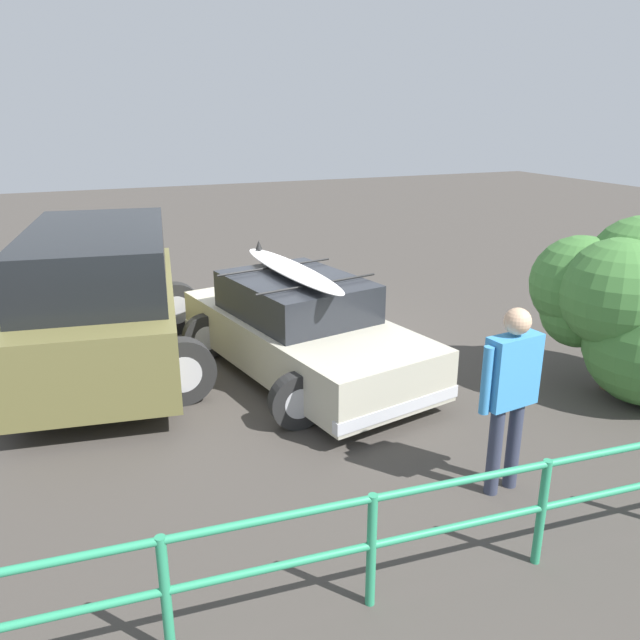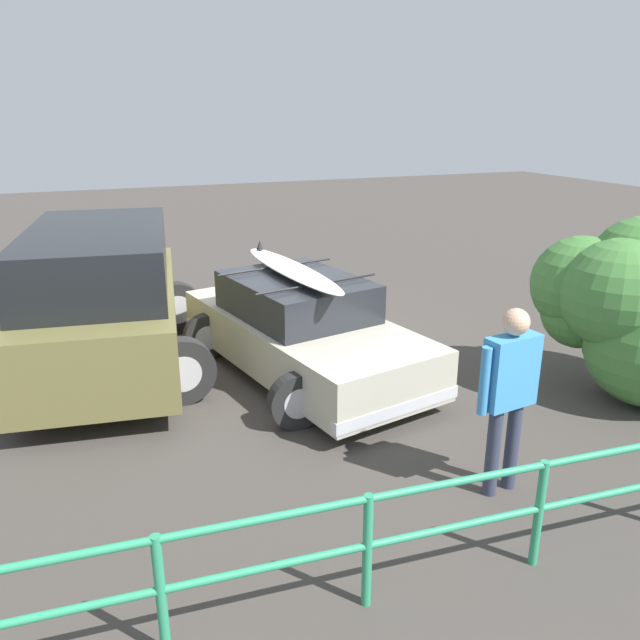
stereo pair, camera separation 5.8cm
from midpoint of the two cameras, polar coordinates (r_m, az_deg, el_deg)
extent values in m
cube|color=#423D38|center=(9.03, -2.48, -3.50)|extent=(44.00, 44.00, 0.02)
cube|color=#B7B29E|center=(8.32, -1.34, -1.77)|extent=(2.43, 4.26, 0.62)
cube|color=#23262B|center=(8.27, -1.96, 2.20)|extent=(1.83, 2.18, 0.50)
cube|color=silver|center=(6.94, 7.39, -8.00)|extent=(1.70, 0.43, 0.14)
cube|color=silver|center=(10.01, -7.31, 0.51)|extent=(1.70, 0.43, 0.14)
cylinder|color=black|center=(7.94, 8.75, -4.31)|extent=(0.65, 0.18, 0.65)
cylinder|color=#B7B7BC|center=(7.94, 8.75, -4.31)|extent=(0.36, 0.19, 0.36)
cylinder|color=black|center=(6.99, -1.89, -7.38)|extent=(0.65, 0.18, 0.65)
cylinder|color=#B7B7BC|center=(6.99, -1.89, -7.38)|extent=(0.36, 0.19, 0.36)
cylinder|color=black|center=(9.79, -0.94, 0.41)|extent=(0.65, 0.18, 0.65)
cylinder|color=#B7B7BC|center=(9.79, -0.94, 0.41)|extent=(0.36, 0.19, 0.36)
cylinder|color=black|center=(9.05, -10.15, -1.46)|extent=(0.65, 0.18, 0.65)
cylinder|color=#B7B7BC|center=(9.05, -10.15, -1.46)|extent=(0.36, 0.19, 0.36)
cylinder|color=black|center=(7.76, 0.06, 3.32)|extent=(1.73, 0.38, 0.03)
cylinder|color=black|center=(8.63, -3.82, 4.87)|extent=(1.73, 0.38, 0.03)
ellipsoid|color=white|center=(8.26, -2.43, 4.69)|extent=(0.68, 2.83, 0.09)
cone|color=black|center=(9.24, -5.35, 6.87)|extent=(0.10, 0.10, 0.14)
cube|color=brown|center=(8.85, -18.86, 0.17)|extent=(2.45, 4.54, 0.94)
cube|color=black|center=(8.63, -19.44, 5.48)|extent=(2.16, 3.58, 0.74)
cylinder|color=black|center=(10.99, -18.03, 4.30)|extent=(0.76, 0.29, 0.74)
cylinder|color=black|center=(7.70, -12.34, -4.59)|extent=(0.82, 0.22, 0.82)
cylinder|color=#B7B7BC|center=(7.70, -12.34, -4.59)|extent=(0.45, 0.23, 0.45)
cylinder|color=black|center=(7.92, -26.13, -5.49)|extent=(0.82, 0.22, 0.82)
cylinder|color=#B7B7BC|center=(7.92, -26.13, -5.49)|extent=(0.45, 0.23, 0.45)
cylinder|color=black|center=(10.13, -12.83, 1.08)|extent=(0.82, 0.22, 0.82)
cylinder|color=#B7B7BC|center=(10.13, -12.83, 1.08)|extent=(0.45, 0.23, 0.45)
cylinder|color=black|center=(10.30, -23.33, 0.27)|extent=(0.82, 0.22, 0.82)
cylinder|color=#B7B7BC|center=(10.30, -23.33, 0.27)|extent=(0.45, 0.23, 0.45)
cylinder|color=#33384C|center=(6.18, 17.41, -10.86)|extent=(0.13, 0.13, 0.88)
cylinder|color=#33384C|center=(6.02, 15.80, -11.50)|extent=(0.13, 0.13, 0.88)
cube|color=#3D8ED1|center=(5.76, 17.32, -4.50)|extent=(0.53, 0.26, 0.66)
sphere|color=#D6A884|center=(5.61, 17.77, -0.16)|extent=(0.24, 0.24, 0.24)
cylinder|color=#3D8ED1|center=(5.99, 19.33, -4.14)|extent=(0.09, 0.09, 0.62)
cylinder|color=#3D8ED1|center=(5.57, 15.11, -5.41)|extent=(0.09, 0.09, 0.62)
cylinder|color=#2D9366|center=(5.28, 19.66, -16.35)|extent=(0.07, 0.07, 0.92)
cylinder|color=#2D9366|center=(4.68, 4.72, -20.32)|extent=(0.07, 0.07, 0.92)
cylinder|color=#2D9366|center=(4.45, -13.94, -23.31)|extent=(0.07, 0.07, 0.92)
cylinder|color=#2D9366|center=(5.49, 26.18, -10.62)|extent=(9.86, 0.80, 0.06)
cylinder|color=#2D9366|center=(5.67, 25.61, -14.03)|extent=(9.86, 0.80, 0.06)
cylinder|color=#4C3828|center=(8.79, 25.51, -4.42)|extent=(0.28, 0.28, 0.44)
sphere|color=#427A38|center=(8.55, 22.84, 0.81)|extent=(0.96, 0.96, 0.96)
sphere|color=#427A38|center=(8.50, 22.87, 3.04)|extent=(1.22, 1.22, 1.22)
sphere|color=#427A38|center=(8.12, 25.82, 2.11)|extent=(1.33, 1.33, 1.33)
camera|label=1|loc=(0.03, -89.78, 0.07)|focal=35.00mm
camera|label=2|loc=(0.03, 90.22, -0.07)|focal=35.00mm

